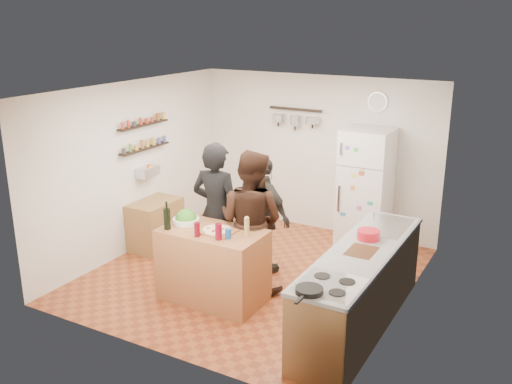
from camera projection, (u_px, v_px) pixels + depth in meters
The scene contains 26 objects.
room_shell at pixel (266, 179), 7.70m from camera, with size 4.20×4.20×4.20m.
prep_island at pixel (213, 265), 6.96m from camera, with size 1.25×0.72×0.91m, color #9B5C39.
pizza_board at pixel (217, 231), 6.77m from camera, with size 0.42×0.34×0.02m, color brown.
pizza at pixel (217, 230), 6.76m from camera, with size 0.34×0.34×0.02m, color #CDAE87.
salad_bowl at pixel (186, 221), 7.05m from camera, with size 0.33×0.33×0.07m, color white.
wine_bottle at pixel (167, 219), 6.84m from camera, with size 0.08×0.08×0.26m, color black.
wine_glass_near at pixel (197, 229), 6.62m from camera, with size 0.07×0.07×0.17m, color #550711.
wine_glass_far at pixel (219, 232), 6.53m from camera, with size 0.08×0.08×0.19m, color #5F0818.
pepper_mill at pixel (247, 228), 6.63m from camera, with size 0.06×0.06×0.19m, color #AC8948.
salt_canister at pixel (228, 234), 6.57m from camera, with size 0.07×0.07×0.12m, color navy.
person_left at pixel (217, 213), 7.36m from camera, with size 0.68×0.45×1.87m, color black.
person_center at pixel (251, 221), 7.12m from camera, with size 0.89×0.69×1.83m, color black.
person_back at pixel (263, 216), 7.61m from camera, with size 0.95×0.39×1.61m, color #2A2825.
counter_run at pixel (360, 289), 6.37m from camera, with size 0.63×2.63×0.90m, color #9E7042.
stove_top at pixel (329, 285), 5.44m from camera, with size 0.60×0.62×0.02m, color white.
skillet at pixel (309, 290), 5.27m from camera, with size 0.26×0.26×0.05m, color black.
sink at pixel (386, 226), 6.94m from camera, with size 0.50×0.80×0.03m, color silver.
cutting_board at pixel (361, 252), 6.21m from camera, with size 0.30×0.40×0.02m, color brown.
red_bowl at pixel (368, 235), 6.52m from camera, with size 0.26×0.26×0.11m, color red.
fridge at pixel (365, 188), 8.50m from camera, with size 0.70×0.68×1.80m, color white.
wall_clock at pixel (378, 102), 8.40m from camera, with size 0.30×0.30×0.03m, color silver.
spice_shelf_lower at pixel (145, 148), 8.37m from camera, with size 0.12×1.00×0.03m, color black.
spice_shelf_upper at pixel (143, 125), 8.27m from camera, with size 0.12×1.00×0.03m, color black.
produce_basket at pixel (148, 172), 8.46m from camera, with size 0.18×0.35×0.14m, color silver.
side_table at pixel (156, 225), 8.56m from camera, with size 0.50×0.80×0.73m, color #A17743.
pot_rack at pixel (295, 109), 9.00m from camera, with size 0.90×0.04×0.04m, color black.
Camera 1 is at (3.49, -6.14, 3.39)m, focal length 40.00 mm.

